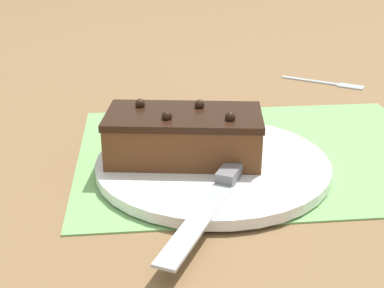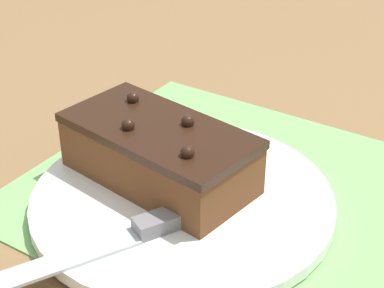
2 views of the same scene
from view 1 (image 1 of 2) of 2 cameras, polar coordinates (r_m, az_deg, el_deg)
name	(u,v)px [view 1 (image 1 of 2)]	position (r m, az deg, el deg)	size (l,w,h in m)	color
ground_plane	(260,154)	(0.69, 7.26, -1.02)	(3.00, 3.00, 0.00)	olive
placemat_woven	(260,152)	(0.69, 7.27, -0.87)	(0.46, 0.34, 0.00)	#7AB266
cake_plate	(213,164)	(0.63, 2.20, -2.17)	(0.27, 0.27, 0.01)	white
chocolate_cake	(184,135)	(0.62, -0.87, 0.96)	(0.19, 0.12, 0.07)	brown
serving_knife	(223,184)	(0.56, 3.32, -4.29)	(0.12, 0.21, 0.01)	slate
dessert_fork	(329,83)	(1.00, 14.42, 6.35)	(0.13, 0.10, 0.01)	#B7BABF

